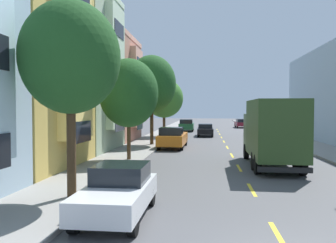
{
  "coord_description": "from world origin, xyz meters",
  "views": [
    {
      "loc": [
        -1.83,
        -6.63,
        3.17
      ],
      "look_at": [
        -4.68,
        19.63,
        2.21
      ],
      "focal_mm": 36.64,
      "sensor_mm": 36.0,
      "label": 1
    }
  ],
  "objects_px": {
    "parked_hatchback_white": "(118,191)",
    "parked_hatchback_sky": "(257,129)",
    "street_tree_nearest": "(70,58)",
    "street_tree_third": "(152,84)",
    "street_tree_farthest": "(164,98)",
    "delivery_box_truck": "(272,130)",
    "street_tree_second": "(129,93)",
    "parked_pickup_orange": "(173,138)",
    "parked_wagon_burgundy": "(241,123)",
    "moving_black_sedan": "(205,130)",
    "parked_pickup_forest": "(187,125)"
  },
  "relations": [
    {
      "from": "street_tree_second",
      "to": "parked_hatchback_white",
      "type": "xyz_separation_m",
      "value": [
        2.04,
        -10.44,
        -3.37
      ]
    },
    {
      "from": "street_tree_third",
      "to": "street_tree_farthest",
      "type": "relative_size",
      "value": 1.19
    },
    {
      "from": "parked_pickup_orange",
      "to": "moving_black_sedan",
      "type": "distance_m",
      "value": 12.85
    },
    {
      "from": "delivery_box_truck",
      "to": "street_tree_nearest",
      "type": "bearing_deg",
      "value": -136.49
    },
    {
      "from": "street_tree_farthest",
      "to": "parked_hatchback_white",
      "type": "height_order",
      "value": "street_tree_farthest"
    },
    {
      "from": "street_tree_farthest",
      "to": "parked_pickup_forest",
      "type": "relative_size",
      "value": 1.21
    },
    {
      "from": "parked_hatchback_white",
      "to": "parked_wagon_burgundy",
      "type": "xyz_separation_m",
      "value": [
        8.63,
        49.33,
        0.05
      ]
    },
    {
      "from": "parked_pickup_orange",
      "to": "parked_hatchback_white",
      "type": "bearing_deg",
      "value": -89.73
    },
    {
      "from": "parked_pickup_orange",
      "to": "parked_wagon_burgundy",
      "type": "bearing_deg",
      "value": 74.5
    },
    {
      "from": "street_tree_farthest",
      "to": "parked_hatchback_sky",
      "type": "relative_size",
      "value": 1.59
    },
    {
      "from": "parked_hatchback_white",
      "to": "parked_hatchback_sky",
      "type": "bearing_deg",
      "value": 75.08
    },
    {
      "from": "street_tree_nearest",
      "to": "parked_hatchback_white",
      "type": "height_order",
      "value": "street_tree_nearest"
    },
    {
      "from": "street_tree_third",
      "to": "delivery_box_truck",
      "type": "bearing_deg",
      "value": -50.77
    },
    {
      "from": "street_tree_third",
      "to": "parked_hatchback_sky",
      "type": "distance_m",
      "value": 18.19
    },
    {
      "from": "street_tree_third",
      "to": "parked_wagon_burgundy",
      "type": "bearing_deg",
      "value": 70.42
    },
    {
      "from": "delivery_box_truck",
      "to": "parked_hatchback_white",
      "type": "relative_size",
      "value": 1.82
    },
    {
      "from": "delivery_box_truck",
      "to": "moving_black_sedan",
      "type": "relative_size",
      "value": 1.62
    },
    {
      "from": "parked_hatchback_white",
      "to": "street_tree_farthest",
      "type": "bearing_deg",
      "value": 94.12
    },
    {
      "from": "street_tree_nearest",
      "to": "parked_hatchback_white",
      "type": "relative_size",
      "value": 1.68
    },
    {
      "from": "parked_hatchback_white",
      "to": "moving_black_sedan",
      "type": "xyz_separation_m",
      "value": [
        2.56,
        30.5,
        -0.01
      ]
    },
    {
      "from": "street_tree_third",
      "to": "street_tree_farthest",
      "type": "bearing_deg",
      "value": 90.0
    },
    {
      "from": "parked_hatchback_sky",
      "to": "street_tree_farthest",
      "type": "bearing_deg",
      "value": -155.63
    },
    {
      "from": "street_tree_nearest",
      "to": "moving_black_sedan",
      "type": "height_order",
      "value": "street_tree_nearest"
    },
    {
      "from": "street_tree_second",
      "to": "parked_hatchback_white",
      "type": "distance_m",
      "value": 11.16
    },
    {
      "from": "street_tree_farthest",
      "to": "street_tree_nearest",
      "type": "bearing_deg",
      "value": -90.0
    },
    {
      "from": "parked_wagon_burgundy",
      "to": "parked_pickup_forest",
      "type": "height_order",
      "value": "parked_pickup_forest"
    },
    {
      "from": "parked_hatchback_sky",
      "to": "parked_pickup_orange",
      "type": "xyz_separation_m",
      "value": [
        -8.93,
        -15.26,
        0.07
      ]
    },
    {
      "from": "street_tree_nearest",
      "to": "parked_hatchback_white",
      "type": "xyz_separation_m",
      "value": [
        2.04,
        -1.53,
        -4.15
      ]
    },
    {
      "from": "street_tree_second",
      "to": "delivery_box_truck",
      "type": "distance_m",
      "value": 8.54
    },
    {
      "from": "parked_pickup_forest",
      "to": "parked_pickup_orange",
      "type": "bearing_deg",
      "value": -89.96
    },
    {
      "from": "parked_pickup_orange",
      "to": "street_tree_nearest",
      "type": "bearing_deg",
      "value": -96.79
    },
    {
      "from": "street_tree_second",
      "to": "parked_pickup_forest",
      "type": "relative_size",
      "value": 1.14
    },
    {
      "from": "parked_pickup_forest",
      "to": "moving_black_sedan",
      "type": "xyz_separation_m",
      "value": [
        2.66,
        -8.59,
        -0.08
      ]
    },
    {
      "from": "street_tree_nearest",
      "to": "street_tree_second",
      "type": "distance_m",
      "value": 8.94
    },
    {
      "from": "delivery_box_truck",
      "to": "street_tree_third",
      "type": "bearing_deg",
      "value": 129.23
    },
    {
      "from": "parked_hatchback_white",
      "to": "parked_pickup_orange",
      "type": "height_order",
      "value": "parked_pickup_orange"
    },
    {
      "from": "street_tree_third",
      "to": "street_tree_farthest",
      "type": "xyz_separation_m",
      "value": [
        -0.0,
        8.91,
        -0.95
      ]
    },
    {
      "from": "parked_hatchback_white",
      "to": "parked_hatchback_sky",
      "type": "height_order",
      "value": "same"
    },
    {
      "from": "parked_wagon_burgundy",
      "to": "parked_pickup_forest",
      "type": "relative_size",
      "value": 0.89
    },
    {
      "from": "street_tree_third",
      "to": "parked_pickup_forest",
      "type": "height_order",
      "value": "street_tree_third"
    },
    {
      "from": "street_tree_third",
      "to": "parked_pickup_orange",
      "type": "distance_m",
      "value": 5.1
    },
    {
      "from": "street_tree_nearest",
      "to": "moving_black_sedan",
      "type": "bearing_deg",
      "value": 80.98
    },
    {
      "from": "street_tree_nearest",
      "to": "parked_wagon_burgundy",
      "type": "xyz_separation_m",
      "value": [
        10.66,
        47.8,
        -4.1
      ]
    },
    {
      "from": "street_tree_farthest",
      "to": "parked_pickup_orange",
      "type": "height_order",
      "value": "street_tree_farthest"
    },
    {
      "from": "street_tree_farthest",
      "to": "moving_black_sedan",
      "type": "bearing_deg",
      "value": 25.95
    },
    {
      "from": "parked_hatchback_sky",
      "to": "street_tree_third",
      "type": "bearing_deg",
      "value": -128.17
    },
    {
      "from": "street_tree_nearest",
      "to": "street_tree_third",
      "type": "bearing_deg",
      "value": 90.0
    },
    {
      "from": "street_tree_farthest",
      "to": "parked_hatchback_sky",
      "type": "distance_m",
      "value": 12.48
    },
    {
      "from": "street_tree_second",
      "to": "parked_pickup_forest",
      "type": "height_order",
      "value": "street_tree_second"
    },
    {
      "from": "street_tree_farthest",
      "to": "parked_hatchback_white",
      "type": "bearing_deg",
      "value": -85.88
    }
  ]
}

